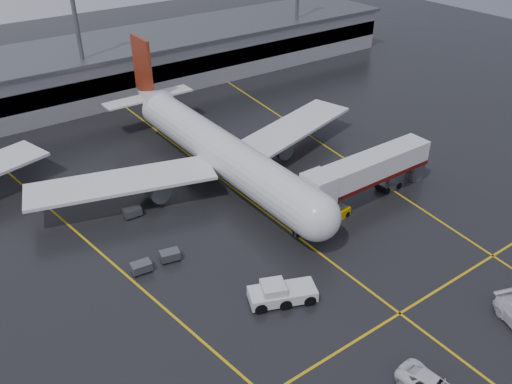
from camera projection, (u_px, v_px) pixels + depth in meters
ground at (260, 208)px, 64.79m from camera, size 220.00×220.00×0.00m
apron_line_centre at (260, 208)px, 64.79m from camera, size 0.25×90.00×0.02m
apron_line_stop at (400, 313)px, 49.58m from camera, size 60.00×0.25×0.02m
apron_line_left at (69, 225)px, 61.71m from camera, size 9.99×69.35×0.02m
apron_line_right at (317, 140)px, 80.69m from camera, size 7.57×69.64×0.02m
terminal at (102, 69)px, 95.67m from camera, size 122.00×19.00×8.60m
light_mast_mid at (76, 22)px, 83.77m from camera, size 3.00×1.20×25.45m
main_airliner at (216, 148)px, 69.30m from camera, size 48.80×45.60×14.10m
jet_bridge at (369, 171)px, 64.52m from camera, size 19.90×3.40×6.05m
pushback_tractor at (281, 293)px, 50.57m from camera, size 6.87×4.82×2.28m
belt_loader at (337, 214)px, 62.68m from camera, size 3.66×2.08×2.20m
baggage_cart_a at (170, 255)px, 55.98m from camera, size 2.24×1.72×1.12m
baggage_cart_b at (141, 267)px, 54.36m from camera, size 2.13×1.51×1.12m
baggage_cart_c at (132, 212)px, 62.96m from camera, size 2.04×1.36×1.12m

